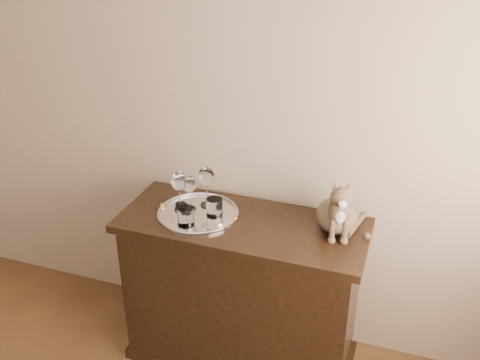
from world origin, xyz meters
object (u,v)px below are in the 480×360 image
object	(u,v)px
wine_glass_d	(189,193)
cat	(338,201)
sideboard	(242,292)
wine_glass_b	(206,186)
wine_glass_c	(180,192)
tumbler_b	(186,217)
tray	(198,214)
tumbler_c	(214,207)
wine_glass_a	(180,188)

from	to	relation	value
wine_glass_d	cat	bearing A→B (deg)	5.03
sideboard	wine_glass_b	xyz separation A→B (m)	(-0.22, 0.08, 0.54)
wine_glass_c	tumbler_b	distance (m)	0.16
sideboard	tray	distance (m)	0.48
wine_glass_c	tray	bearing A→B (deg)	-3.34
tumbler_c	sideboard	bearing A→B (deg)	0.52
sideboard	wine_glass_c	xyz separation A→B (m)	(-0.32, -0.00, 0.53)
wine_glass_b	cat	xyz separation A→B (m)	(0.65, 0.00, 0.04)
wine_glass_c	tumbler_c	world-z (taller)	wine_glass_c
wine_glass_c	cat	bearing A→B (deg)	6.41
tray	tumbler_b	size ratio (longest dim) A/B	4.46
wine_glass_a	wine_glass_c	distance (m)	0.05
sideboard	tray	size ratio (longest dim) A/B	3.00
wine_glass_c	tumbler_b	bearing A→B (deg)	-54.97
wine_glass_a	wine_glass_d	distance (m)	0.07
wine_glass_d	tumbler_b	world-z (taller)	wine_glass_d
wine_glass_a	tumbler_b	size ratio (longest dim) A/B	2.08
tumbler_b	cat	world-z (taller)	cat
wine_glass_b	cat	bearing A→B (deg)	0.08
tumbler_b	cat	bearing A→B (deg)	17.13
tray	wine_glass_a	size ratio (longest dim) A/B	2.14
wine_glass_a	tumbler_b	distance (m)	0.20
wine_glass_c	tumbler_c	xyz separation A→B (m)	(0.18, 0.00, -0.05)
tumbler_c	tumbler_b	bearing A→B (deg)	-126.99
tumbler_b	sideboard	bearing A→B (deg)	28.19
tumbler_b	tumbler_c	xyz separation A→B (m)	(0.09, 0.13, 0.00)
tumbler_b	tumbler_c	bearing A→B (deg)	53.01
wine_glass_d	cat	distance (m)	0.72
cat	wine_glass_b	bearing A→B (deg)	166.22
tumbler_b	wine_glass_d	bearing A→B (deg)	107.12
tray	sideboard	bearing A→B (deg)	2.50
tumbler_b	wine_glass_b	bearing A→B (deg)	84.43
tray	wine_glass_c	xyz separation A→B (m)	(-0.10, 0.01, 0.10)
sideboard	wine_glass_c	bearing A→B (deg)	-179.24
tray	wine_glass_b	xyz separation A→B (m)	(0.01, 0.09, 0.11)
wine_glass_a	cat	distance (m)	0.78
wine_glass_d	tumbler_b	distance (m)	0.16
sideboard	wine_glass_d	bearing A→B (deg)	176.36
wine_glass_d	tumbler_b	size ratio (longest dim) A/B	2.04
sideboard	cat	size ratio (longest dim) A/B	3.98
wine_glass_a	wine_glass_c	bearing A→B (deg)	-65.93
tray	wine_glass_c	size ratio (longest dim) A/B	2.01
sideboard	tumbler_c	world-z (taller)	tumbler_c
cat	wine_glass_d	bearing A→B (deg)	171.17
tray	tumbler_c	bearing A→B (deg)	5.81
sideboard	wine_glass_d	world-z (taller)	wine_glass_d
tray	cat	distance (m)	0.68
wine_glass_b	tumbler_b	bearing A→B (deg)	-95.57
sideboard	tray	world-z (taller)	tray
tray	tumbler_b	world-z (taller)	tumbler_b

